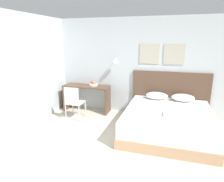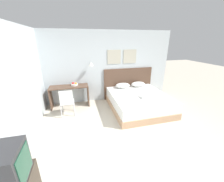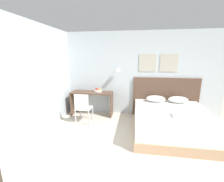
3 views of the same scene
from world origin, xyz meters
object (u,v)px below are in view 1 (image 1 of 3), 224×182
Objects in this scene: fruit_bowl at (93,84)px; desk_chair at (73,101)px; headboard at (170,95)px; pillow_right at (183,98)px; pillow_left at (157,96)px; desk at (87,93)px; folded_towel_near_foot at (172,114)px; bed at (167,122)px.

desk_chair is at bearing -108.93° from fruit_bowl.
pillow_right is at bearing -39.27° from headboard.
pillow_left is 2.00m from desk.
headboard reaches higher than pillow_right.
headboard is at bearing 22.01° from desk_chair.
folded_towel_near_foot is at bearing -102.11° from pillow_right.
bed is 6.15× the size of folded_towel_near_foot.
fruit_bowl reaches higher than pillow_left.
headboard is at bearing 39.27° from pillow_left.
fruit_bowl reaches higher than desk.
folded_towel_near_foot is 2.66m from desk.
bed is at bearing -90.00° from headboard.
headboard is 2.26× the size of desk_chair.
fruit_bowl is at bearing 12.62° from desk.
bed is 3.65× the size of pillow_right.
bed is 0.44m from folded_towel_near_foot.
pillow_right is at bearing 77.89° from folded_towel_near_foot.
folded_towel_near_foot is (0.09, -1.38, -0.04)m from headboard.
fruit_bowl is at bearing 158.21° from bed.
fruit_bowl is (-1.81, 0.05, 0.18)m from pillow_left.
bed is 2.36m from fruit_bowl.
folded_towel_near_foot is 2.51m from fruit_bowl.
fruit_bowl is at bearing 178.44° from pillow_left.
headboard is 0.42m from pillow_right.
headboard reaches higher than bed.
bed is 1.03× the size of headboard.
pillow_left is 1.82m from fruit_bowl.
fruit_bowl is (-2.22, 1.16, 0.24)m from folded_towel_near_foot.
bed is 2.33× the size of desk_chair.
bed is 0.94m from pillow_right.
bed is 2.40m from desk_chair.
pillow_left and pillow_right have the same top height.
pillow_right is at bearing -0.12° from desk.
bed is 1.56× the size of desk.
desk_chair reaches higher than pillow_right.
pillow_right reaches higher than bed.
pillow_left is 0.64× the size of desk_chair.
folded_towel_near_foot reaches higher than bed.
headboard reaches higher than pillow_left.
fruit_bowl reaches higher than pillow_right.
pillow_right is (0.65, 0.00, 0.00)m from pillow_left.
fruit_bowl is (0.26, 0.75, 0.29)m from desk_chair.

